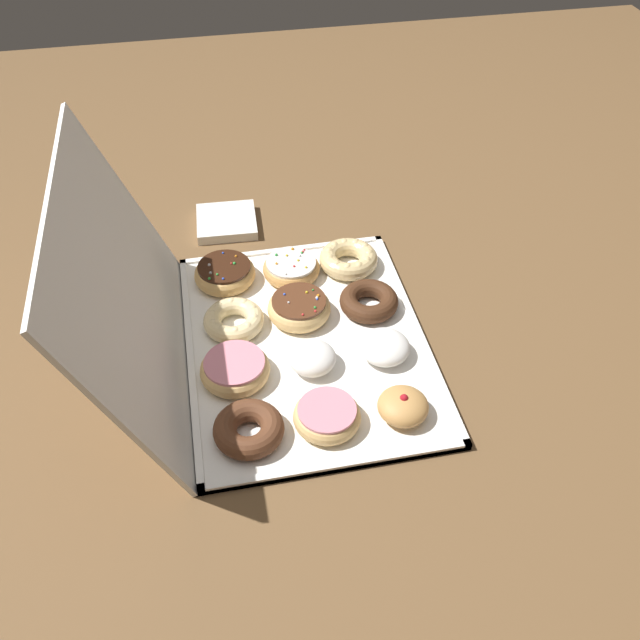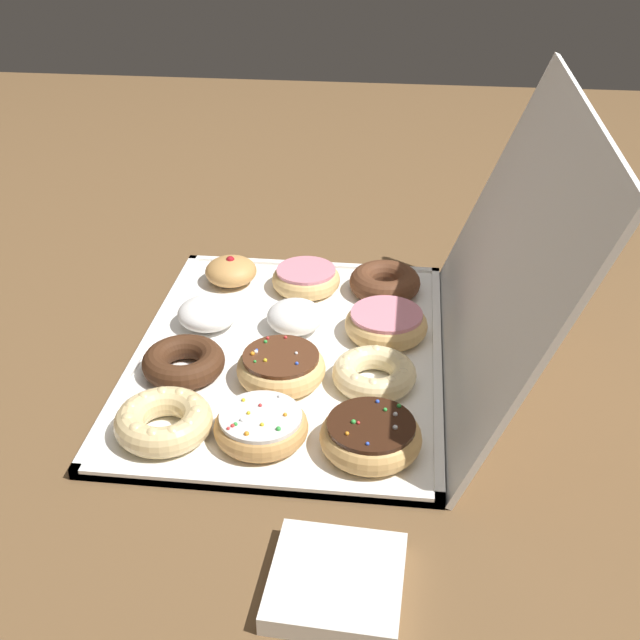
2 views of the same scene
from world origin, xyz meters
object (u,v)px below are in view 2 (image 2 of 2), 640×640
at_px(cruller_donut_3, 163,420).
at_px(jelly_filled_donut_0, 231,271).
at_px(sprinkle_donut_6, 281,367).
at_px(pink_frosted_donut_9, 386,324).
at_px(chocolate_cake_ring_donut_8, 385,282).
at_px(cruller_donut_10, 374,373).
at_px(pink_frosted_donut_4, 304,278).
at_px(napkin_stack, 336,582).
at_px(powdered_filled_donut_1, 208,313).
at_px(powdered_filled_donut_5, 296,317).
at_px(donut_box, 289,355).
at_px(sprinkle_donut_7, 261,426).
at_px(chocolate_cake_ring_donut_2, 184,362).
at_px(sprinkle_donut_11, 371,436).

bearing_deg(cruller_donut_3, jelly_filled_donut_0, 179.98).
xyz_separation_m(sprinkle_donut_6, pink_frosted_donut_9, (-0.13, 0.13, -0.00)).
relative_size(chocolate_cake_ring_donut_8, cruller_donut_10, 1.01).
height_order(pink_frosted_donut_4, napkin_stack, pink_frosted_donut_4).
bearing_deg(cruller_donut_3, pink_frosted_donut_9, 134.95).
bearing_deg(pink_frosted_donut_9, pink_frosted_donut_4, -132.98).
bearing_deg(cruller_donut_10, powdered_filled_donut_1, -116.06).
relative_size(powdered_filled_donut_5, pink_frosted_donut_9, 0.69).
height_order(donut_box, powdered_filled_donut_5, powdered_filled_donut_5).
height_order(powdered_filled_donut_1, cruller_donut_3, powdered_filled_donut_1).
distance_m(jelly_filled_donut_0, pink_frosted_donut_4, 0.12).
relative_size(sprinkle_donut_6, chocolate_cake_ring_donut_8, 1.05).
height_order(jelly_filled_donut_0, sprinkle_donut_7, jelly_filled_donut_0).
bearing_deg(chocolate_cake_ring_donut_8, sprinkle_donut_7, -18.96).
distance_m(powdered_filled_donut_1, cruller_donut_3, 0.25).
height_order(sprinkle_donut_7, chocolate_cake_ring_donut_8, sprinkle_donut_7).
bearing_deg(chocolate_cake_ring_donut_8, napkin_stack, -1.96).
bearing_deg(powdered_filled_donut_1, sprinkle_donut_6, 45.05).
relative_size(pink_frosted_donut_4, powdered_filled_donut_5, 1.32).
bearing_deg(chocolate_cake_ring_donut_2, pink_frosted_donut_4, 152.89).
bearing_deg(pink_frosted_donut_4, chocolate_cake_ring_donut_2, -27.11).
height_order(jelly_filled_donut_0, sprinkle_donut_6, jelly_filled_donut_0).
bearing_deg(napkin_stack, pink_frosted_donut_9, 176.54).
xyz_separation_m(sprinkle_donut_6, sprinkle_donut_11, (0.13, 0.12, -0.00)).
bearing_deg(chocolate_cake_ring_donut_2, cruller_donut_3, 4.30).
xyz_separation_m(powdered_filled_donut_1, chocolate_cake_ring_donut_8, (-0.13, 0.25, -0.00)).
bearing_deg(powdered_filled_donut_1, powdered_filled_donut_5, 91.02).
bearing_deg(cruller_donut_10, donut_box, -117.06).
xyz_separation_m(cruller_donut_3, sprinkle_donut_7, (-0.00, 0.12, -0.00)).
bearing_deg(pink_frosted_donut_9, chocolate_cake_ring_donut_2, -64.66).
relative_size(sprinkle_donut_6, sprinkle_donut_7, 1.04).
bearing_deg(cruller_donut_10, cruller_donut_3, -61.75).
xyz_separation_m(sprinkle_donut_7, sprinkle_donut_11, (0.01, 0.13, 0.00)).
bearing_deg(sprinkle_donut_7, chocolate_cake_ring_donut_2, -134.34).
bearing_deg(sprinkle_donut_6, sprinkle_donut_7, -2.42).
distance_m(sprinkle_donut_6, napkin_stack, 0.34).
bearing_deg(donut_box, sprinkle_donut_7, -1.59).
distance_m(chocolate_cake_ring_donut_2, napkin_stack, 0.41).
xyz_separation_m(chocolate_cake_ring_donut_2, chocolate_cake_ring_donut_8, (-0.25, 0.26, 0.00)).
bearing_deg(powdered_filled_donut_1, jelly_filled_donut_0, 177.45).
bearing_deg(cruller_donut_3, chocolate_cake_ring_donut_2, -175.70).
xyz_separation_m(cruller_donut_10, napkin_stack, (0.33, -0.02, -0.02)).
xyz_separation_m(pink_frosted_donut_4, cruller_donut_10, (0.25, 0.12, -0.00)).
height_order(powdered_filled_donut_1, pink_frosted_donut_9, powdered_filled_donut_1).
bearing_deg(pink_frosted_donut_9, jelly_filled_donut_0, -117.65).
height_order(pink_frosted_donut_4, cruller_donut_10, pink_frosted_donut_4).
height_order(pink_frosted_donut_4, sprinkle_donut_6, sprinkle_donut_6).
distance_m(donut_box, powdered_filled_donut_5, 0.07).
distance_m(donut_box, cruller_donut_3, 0.23).
bearing_deg(donut_box, sprinkle_donut_11, 32.66).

